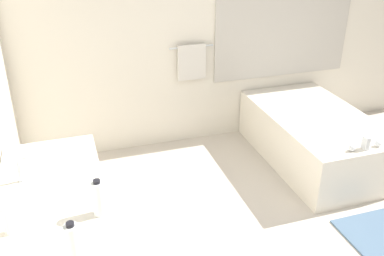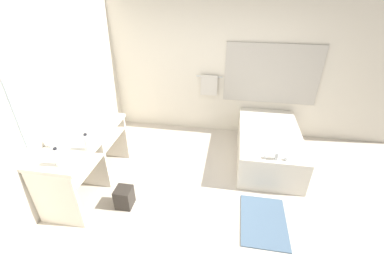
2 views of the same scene
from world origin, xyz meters
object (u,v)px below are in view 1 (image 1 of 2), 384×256
bathtub (314,135)px  water_bottle_2 (99,198)px  water_bottle_1 (73,243)px  soap_dispenser (8,221)px

bathtub → water_bottle_2: water_bottle_2 is taller
water_bottle_1 → water_bottle_2: (0.17, 0.35, -0.00)m
bathtub → water_bottle_1: size_ratio=7.14×
water_bottle_1 → soap_dispenser: water_bottle_1 is taller
water_bottle_1 → soap_dispenser: 0.47m
bathtub → soap_dispenser: bearing=-153.9°
water_bottle_2 → water_bottle_1: bearing=-115.5°
bathtub → water_bottle_1: bearing=-145.8°
bathtub → water_bottle_2: (-2.42, -1.41, 0.68)m
bathtub → water_bottle_1: (-2.58, -1.76, 0.68)m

